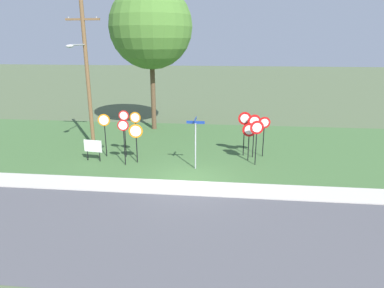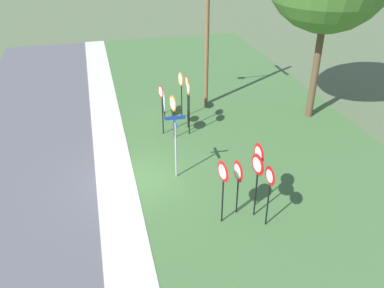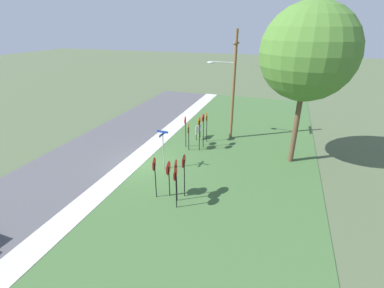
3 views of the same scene
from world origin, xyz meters
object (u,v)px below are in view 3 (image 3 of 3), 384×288
object	(u,v)px
stop_sign_near_right	(199,127)
oak_tree_left	(308,53)
stop_sign_far_right	(185,126)
yield_sign_far_left	(168,171)
stop_sign_far_center	(203,124)
yield_sign_center	(154,168)
notice_board	(198,129)
yield_sign_far_right	(184,166)
street_name_post	(163,146)
yield_sign_near_left	(176,171)
yield_sign_near_right	(175,179)
stop_sign_far_left	(207,121)
stop_sign_near_left	(188,131)
utility_pole	(232,83)

from	to	relation	value
stop_sign_near_right	oak_tree_left	world-z (taller)	oak_tree_left
stop_sign_far_right	yield_sign_far_left	size ratio (longest dim) A/B	1.16
stop_sign_far_center	yield_sign_far_left	bearing A→B (deg)	1.32
yield_sign_far_left	stop_sign_far_right	bearing A→B (deg)	-172.59
yield_sign_center	notice_board	size ratio (longest dim) A/B	2.03
yield_sign_far_right	oak_tree_left	size ratio (longest dim) A/B	0.25
yield_sign_far_left	street_name_post	size ratio (longest dim) A/B	0.79
stop_sign_far_right	yield_sign_near_left	xyz separation A→B (m)	(7.16, 2.08, 0.11)
stop_sign_far_right	yield_sign_far_right	bearing A→B (deg)	9.10
yield_sign_near_left	yield_sign_far_left	bearing A→B (deg)	-127.34
stop_sign_near_right	yield_sign_far_left	distance (m)	6.54
stop_sign_far_right	yield_sign_near_right	size ratio (longest dim) A/B	1.06
stop_sign_far_left	street_name_post	world-z (taller)	street_name_post
yield_sign_near_left	stop_sign_far_left	bearing A→B (deg)	174.92
stop_sign_far_left	yield_sign_far_right	size ratio (longest dim) A/B	0.97
stop_sign_far_right	yield_sign_far_right	size ratio (longest dim) A/B	0.96
stop_sign_near_left	street_name_post	xyz separation A→B (m)	(3.40, -0.59, 0.05)
street_name_post	utility_pole	world-z (taller)	utility_pole
yield_sign_near_left	oak_tree_left	world-z (taller)	oak_tree_left
street_name_post	stop_sign_far_right	bearing A→B (deg)	-179.58
stop_sign_near_left	street_name_post	bearing A→B (deg)	-20.46
stop_sign_far_right	oak_tree_left	bearing A→B (deg)	80.57
stop_sign_near_left	oak_tree_left	bearing A→B (deg)	84.56
notice_board	yield_sign_near_left	bearing A→B (deg)	17.62
yield_sign_near_right	oak_tree_left	distance (m)	11.44
stop_sign_far_center	utility_pole	xyz separation A→B (m)	(-2.71, 1.58, 2.83)
stop_sign_near_left	stop_sign_near_right	bearing A→B (deg)	94.65
stop_sign_far_left	yield_sign_far_left	bearing A→B (deg)	-5.09
oak_tree_left	stop_sign_far_center	bearing A→B (deg)	-91.96
stop_sign_far_right	street_name_post	distance (m)	3.96
yield_sign_far_left	yield_sign_near_right	bearing A→B (deg)	36.71
street_name_post	stop_sign_far_center	bearing A→B (deg)	163.12
oak_tree_left	yield_sign_far_left	bearing A→B (deg)	-43.82
stop_sign_far_right	stop_sign_far_left	bearing A→B (deg)	129.50
yield_sign_far_right	oak_tree_left	distance (m)	10.54
stop_sign_far_left	yield_sign_center	bearing A→B (deg)	-9.62
stop_sign_far_left	stop_sign_far_right	distance (m)	2.03
stop_sign_near_right	stop_sign_far_right	bearing A→B (deg)	-103.01
notice_board	oak_tree_left	distance (m)	10.45
yield_sign_near_right	yield_sign_far_right	size ratio (longest dim) A/B	0.91
stop_sign_near_left	yield_sign_near_right	distance (m)	7.44
yield_sign_far_left	utility_pole	distance (m)	10.53
stop_sign_far_left	notice_board	bearing A→B (deg)	-124.06
street_name_post	stop_sign_near_left	bearing A→B (deg)	172.59
stop_sign_near_right	stop_sign_far_center	xyz separation A→B (m)	(-0.70, 0.11, 0.01)
yield_sign_center	stop_sign_far_left	bearing A→B (deg)	165.72
yield_sign_near_right	stop_sign_near_left	bearing A→B (deg)	-169.72
yield_sign_far_left	utility_pole	bearing A→B (deg)	166.73
stop_sign_far_center	utility_pole	bearing A→B (deg)	150.09
yield_sign_far_left	utility_pole	world-z (taller)	utility_pole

